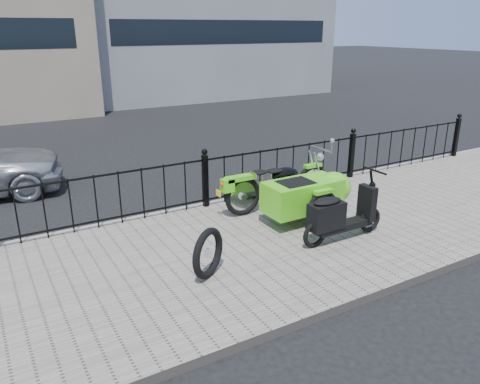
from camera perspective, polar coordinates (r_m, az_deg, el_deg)
ground at (r=7.56m, az=0.23°, el=-5.63°), size 120.00×120.00×0.00m
sidewalk at (r=7.15m, az=2.28°, el=-6.66°), size 30.00×3.80×0.12m
curb at (r=8.71m, az=-4.57°, el=-1.78°), size 30.00×0.10×0.12m
iron_fence at (r=8.42m, az=-4.25°, el=1.27°), size 14.11×0.11×1.08m
motorcycle_sidecar at (r=7.98m, az=8.03°, el=0.14°), size 2.28×1.48×0.98m
scooter at (r=7.20m, az=11.97°, el=-2.89°), size 1.53×0.45×1.03m
spare_tire at (r=6.09m, az=-3.92°, el=-7.44°), size 0.62×0.45×0.68m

